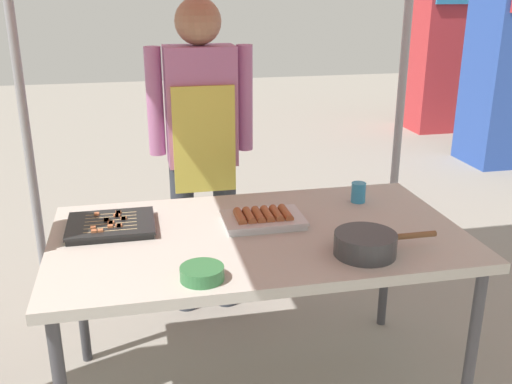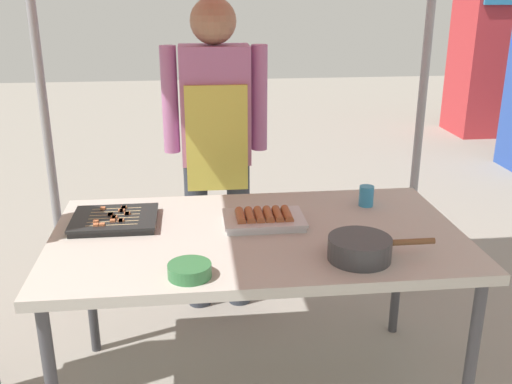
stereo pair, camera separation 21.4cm
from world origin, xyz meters
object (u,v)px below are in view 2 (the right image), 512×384
(stall_table, at_px, (257,245))
(neighbor_stall_left, at_px, (493,44))
(tray_meat_skewers, at_px, (115,220))
(tray_grilled_sausages, at_px, (264,219))
(vendor_woman, at_px, (216,134))
(cooking_wok, at_px, (360,248))
(drink_cup_near_edge, at_px, (366,196))
(condiment_bowl, at_px, (190,270))

(stall_table, xyz_separation_m, neighbor_stall_left, (3.23, 4.44, 0.34))
(tray_meat_skewers, bearing_deg, neighbor_stall_left, 48.46)
(tray_grilled_sausages, distance_m, vendor_woman, 0.73)
(stall_table, relative_size, vendor_woman, 0.99)
(cooking_wok, bearing_deg, vendor_woman, 113.54)
(stall_table, height_order, neighbor_stall_left, neighbor_stall_left)
(drink_cup_near_edge, xyz_separation_m, neighbor_stall_left, (2.72, 4.20, 0.25))
(condiment_bowl, bearing_deg, neighbor_stall_left, 53.80)
(drink_cup_near_edge, bearing_deg, neighbor_stall_left, 57.01)
(stall_table, bearing_deg, condiment_bowl, -127.77)
(drink_cup_near_edge, bearing_deg, condiment_bowl, -142.98)
(condiment_bowl, height_order, vendor_woman, vendor_woman)
(condiment_bowl, distance_m, neighbor_stall_left, 5.93)
(tray_grilled_sausages, relative_size, vendor_woman, 0.20)
(tray_grilled_sausages, height_order, neighbor_stall_left, neighbor_stall_left)
(cooking_wok, distance_m, neighbor_stall_left, 5.54)
(neighbor_stall_left, bearing_deg, stall_table, -126.07)
(tray_meat_skewers, height_order, drink_cup_near_edge, drink_cup_near_edge)
(tray_grilled_sausages, bearing_deg, drink_cup_near_edge, 18.71)
(drink_cup_near_edge, relative_size, vendor_woman, 0.06)
(vendor_woman, bearing_deg, condiment_bowl, 82.72)
(stall_table, distance_m, neighbor_stall_left, 5.50)
(stall_table, xyz_separation_m, drink_cup_near_edge, (0.51, 0.24, 0.10))
(stall_table, relative_size, tray_meat_skewers, 4.72)
(tray_grilled_sausages, distance_m, cooking_wok, 0.46)
(tray_grilled_sausages, distance_m, neighbor_stall_left, 5.41)
(stall_table, relative_size, condiment_bowl, 10.97)
(stall_table, distance_m, tray_grilled_sausages, 0.12)
(stall_table, height_order, condiment_bowl, condiment_bowl)
(tray_meat_skewers, distance_m, drink_cup_near_edge, 1.08)
(condiment_bowl, bearing_deg, drink_cup_near_edge, 37.02)
(tray_meat_skewers, xyz_separation_m, drink_cup_near_edge, (1.07, 0.09, 0.03))
(tray_meat_skewers, bearing_deg, drink_cup_near_edge, 4.76)
(condiment_bowl, xyz_separation_m, neighbor_stall_left, (3.50, 4.78, 0.27))
(stall_table, distance_m, drink_cup_near_edge, 0.57)
(tray_meat_skewers, relative_size, drink_cup_near_edge, 3.79)
(tray_meat_skewers, relative_size, cooking_wok, 0.88)
(cooking_wok, distance_m, vendor_woman, 1.15)
(condiment_bowl, height_order, drink_cup_near_edge, drink_cup_near_edge)
(stall_table, xyz_separation_m, vendor_woman, (-0.12, 0.77, 0.26))
(tray_grilled_sausages, bearing_deg, condiment_bowl, -125.40)
(stall_table, xyz_separation_m, tray_meat_skewers, (-0.57, 0.15, 0.07))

